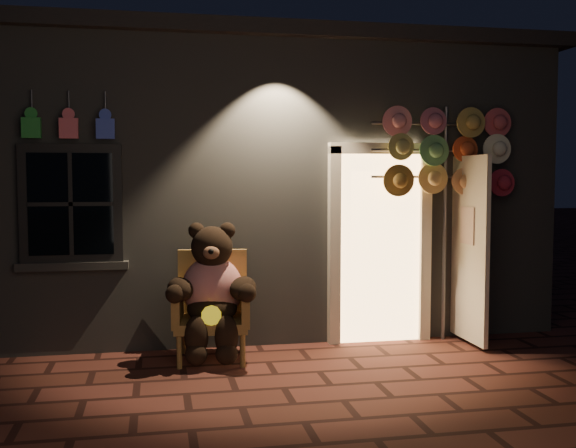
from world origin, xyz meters
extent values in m
plane|color=#5B2A23|center=(0.00, 0.00, 0.00)|extent=(60.00, 60.00, 0.00)
cube|color=slate|center=(0.00, 4.00, 1.65)|extent=(7.00, 5.00, 3.30)
cube|color=black|center=(0.00, 4.00, 3.38)|extent=(7.30, 5.30, 0.16)
cube|color=black|center=(-1.90, 1.46, 1.55)|extent=(1.00, 0.10, 1.20)
cube|color=black|center=(-1.90, 1.43, 1.55)|extent=(0.82, 0.06, 1.02)
cube|color=slate|center=(-1.90, 1.46, 0.92)|extent=(1.10, 0.14, 0.08)
cube|color=#FDBF71|center=(1.35, 1.48, 1.05)|extent=(0.92, 0.10, 2.10)
cube|color=beige|center=(0.83, 1.44, 1.05)|extent=(0.12, 0.12, 2.20)
cube|color=beige|center=(1.87, 1.44, 1.05)|extent=(0.12, 0.12, 2.20)
cube|color=beige|center=(1.35, 1.44, 2.13)|extent=(1.16, 0.12, 0.12)
cube|color=beige|center=(2.25, 1.10, 1.05)|extent=(0.05, 0.80, 2.00)
cube|color=green|center=(-2.25, 1.38, 2.30)|extent=(0.18, 0.07, 0.20)
cylinder|color=#59595E|center=(-2.25, 1.44, 2.55)|extent=(0.02, 0.02, 0.25)
cube|color=#E45E6A|center=(-1.90, 1.38, 2.30)|extent=(0.18, 0.07, 0.20)
cylinder|color=#59595E|center=(-1.90, 1.44, 2.55)|extent=(0.02, 0.02, 0.25)
cube|color=blue|center=(-1.55, 1.38, 2.30)|extent=(0.18, 0.07, 0.20)
cylinder|color=#59595E|center=(-1.55, 1.44, 2.55)|extent=(0.02, 0.02, 0.25)
cube|color=#B18744|center=(-0.54, 1.01, 0.37)|extent=(0.77, 0.73, 0.10)
cube|color=#B18744|center=(-0.50, 1.31, 0.72)|extent=(0.71, 0.16, 0.70)
cube|color=#B18744|center=(-0.87, 1.03, 0.57)|extent=(0.15, 0.61, 0.40)
cube|color=#B18744|center=(-0.21, 0.96, 0.57)|extent=(0.15, 0.61, 0.40)
cylinder|color=#B18744|center=(-0.87, 0.77, 0.16)|extent=(0.05, 0.05, 0.32)
cylinder|color=#B18744|center=(-0.27, 0.70, 0.16)|extent=(0.05, 0.05, 0.32)
cylinder|color=#B18744|center=(-0.80, 1.33, 0.16)|extent=(0.05, 0.05, 0.32)
cylinder|color=#B18744|center=(-0.20, 1.26, 0.16)|extent=(0.05, 0.05, 0.32)
ellipsoid|color=red|center=(-0.53, 1.05, 0.72)|extent=(0.66, 0.55, 0.64)
ellipsoid|color=black|center=(-0.53, 0.98, 0.53)|extent=(0.54, 0.48, 0.30)
sphere|color=black|center=(-0.53, 1.01, 1.13)|extent=(0.45, 0.45, 0.41)
sphere|color=black|center=(-0.68, 1.05, 1.29)|extent=(0.16, 0.16, 0.16)
sphere|color=black|center=(-0.38, 1.02, 1.29)|extent=(0.16, 0.16, 0.16)
ellipsoid|color=brown|center=(-0.55, 0.82, 1.10)|extent=(0.17, 0.13, 0.13)
ellipsoid|color=black|center=(-0.85, 0.89, 0.74)|extent=(0.32, 0.46, 0.23)
ellipsoid|color=black|center=(-0.25, 0.82, 0.74)|extent=(0.39, 0.48, 0.23)
ellipsoid|color=black|center=(-0.71, 0.73, 0.31)|extent=(0.23, 0.23, 0.39)
ellipsoid|color=black|center=(-0.42, 0.70, 0.31)|extent=(0.23, 0.23, 0.39)
sphere|color=black|center=(-0.71, 0.68, 0.15)|extent=(0.21, 0.21, 0.21)
sphere|color=black|center=(-0.43, 0.65, 0.15)|extent=(0.21, 0.21, 0.21)
cylinder|color=yellow|center=(-0.56, 0.72, 0.51)|extent=(0.20, 0.10, 0.19)
cylinder|color=#59595E|center=(2.08, 1.38, 1.30)|extent=(0.04, 0.04, 2.59)
cylinder|color=#59595E|center=(1.79, 1.36, 2.40)|extent=(1.15, 0.03, 0.03)
cylinder|color=#59595E|center=(1.79, 1.36, 2.11)|extent=(1.15, 0.03, 0.03)
cylinder|color=#59595E|center=(1.79, 1.36, 1.82)|extent=(1.15, 0.03, 0.03)
cylinder|color=#DF8186|center=(1.50, 1.30, 2.45)|extent=(0.33, 0.11, 0.33)
cylinder|color=#B95F74|center=(1.88, 1.27, 2.45)|extent=(0.33, 0.11, 0.33)
cylinder|color=#AE9748|center=(2.27, 1.24, 2.45)|extent=(0.33, 0.11, 0.33)
cylinder|color=#D7545C|center=(2.65, 1.30, 2.45)|extent=(0.33, 0.11, 0.33)
cylinder|color=#A1A156|center=(1.50, 1.27, 2.11)|extent=(0.33, 0.11, 0.33)
cylinder|color=#5BA160|center=(1.88, 1.24, 2.11)|extent=(0.33, 0.11, 0.33)
cylinder|color=#D65127|center=(2.27, 1.30, 2.11)|extent=(0.33, 0.11, 0.33)
cylinder|color=white|center=(2.65, 1.27, 2.11)|extent=(0.33, 0.11, 0.33)
cylinder|color=olive|center=(1.50, 1.24, 1.77)|extent=(0.33, 0.11, 0.33)
cylinder|color=tan|center=(1.88, 1.30, 1.77)|extent=(0.33, 0.11, 0.33)
cylinder|color=#E4A163|center=(2.27, 1.27, 1.77)|extent=(0.33, 0.11, 0.33)
cylinder|color=#BC283E|center=(2.65, 1.24, 1.77)|extent=(0.33, 0.11, 0.33)
camera|label=1|loc=(-1.06, -5.60, 1.82)|focal=42.00mm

